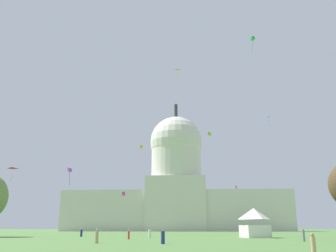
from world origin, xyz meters
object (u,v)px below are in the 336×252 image
(person_navy_back_left, at_px, (163,237))
(person_grey_mid_center, at_px, (303,235))
(kite_lime_mid, at_px, (209,134))
(kite_orange_low, at_px, (149,209))
(kite_white_low, at_px, (298,168))
(kite_magenta_low, at_px, (123,194))
(kite_blue_high, at_px, (269,119))
(kite_violet_low, at_px, (70,170))
(kite_yellow_mid, at_px, (141,147))
(kite_pink_low, at_px, (236,188))
(kite_green_high, at_px, (252,39))
(person_red_near_tree_east, at_px, (129,235))
(event_tent, at_px, (254,222))
(capitol_building, at_px, (176,190))
(kite_gold_high, at_px, (177,72))
(person_tan_lawn_far_left, at_px, (313,245))
(person_navy_deep_crowd, at_px, (81,233))
(person_white_mid_right, at_px, (150,233))
(person_tan_edge_east, at_px, (97,237))
(kite_red_low, at_px, (11,170))

(person_navy_back_left, relative_size, person_grey_mid_center, 0.95)
(kite_lime_mid, height_order, kite_orange_low, kite_lime_mid)
(kite_white_low, bearing_deg, person_grey_mid_center, 58.60)
(kite_magenta_low, xyz_separation_m, kite_blue_high, (56.37, 50.74, 37.71))
(kite_orange_low, bearing_deg, kite_magenta_low, 10.12)
(kite_violet_low, xyz_separation_m, kite_yellow_mid, (13.59, 9.36, 6.74))
(kite_pink_low, xyz_separation_m, kite_green_high, (0.12, -46.87, 30.69))
(kite_pink_low, bearing_deg, person_red_near_tree_east, 136.13)
(person_red_near_tree_east, distance_m, kite_magenta_low, 54.54)
(kite_violet_low, bearing_deg, event_tent, -62.98)
(capitol_building, xyz_separation_m, person_grey_mid_center, (23.55, -141.17, -19.73))
(kite_gold_high, bearing_deg, kite_green_high, 138.94)
(capitol_building, distance_m, kite_pink_low, 70.99)
(person_tan_lawn_far_left, bearing_deg, kite_white_low, 25.59)
(event_tent, height_order, kite_lime_mid, kite_lime_mid)
(person_navy_deep_crowd, distance_m, kite_violet_low, 13.24)
(person_tan_lawn_far_left, bearing_deg, person_navy_back_left, 74.79)
(kite_magenta_low, bearing_deg, person_white_mid_right, 124.58)
(person_tan_edge_east, relative_size, kite_violet_low, 0.46)
(event_tent, relative_size, kite_blue_high, 1.86)
(person_tan_lawn_far_left, distance_m, kite_magenta_low, 93.10)
(person_red_near_tree_east, bearing_deg, kite_blue_high, -126.99)
(event_tent, xyz_separation_m, person_red_near_tree_east, (-22.14, -11.07, -2.07))
(capitol_building, height_order, kite_violet_low, capitol_building)
(person_navy_deep_crowd, bearing_deg, person_grey_mid_center, 176.01)
(kite_white_low, height_order, kite_pink_low, kite_pink_low)
(person_tan_edge_east, bearing_deg, person_white_mid_right, -160.85)
(person_red_near_tree_east, distance_m, kite_pink_low, 71.80)
(event_tent, xyz_separation_m, person_tan_edge_east, (-23.39, -27.23, -2.00))
(capitol_building, distance_m, kite_green_high, 118.72)
(person_navy_deep_crowd, height_order, kite_gold_high, kite_gold_high)
(kite_orange_low, bearing_deg, person_tan_lawn_far_left, 22.99)
(kite_blue_high, relative_size, kite_green_high, 0.94)
(person_navy_back_left, bearing_deg, kite_violet_low, 70.12)
(person_navy_back_left, relative_size, kite_lime_mid, 1.70)
(kite_red_low, xyz_separation_m, kite_violet_low, (9.01, 7.00, 0.83))
(person_grey_mid_center, height_order, kite_white_low, kite_white_low)
(kite_white_low, bearing_deg, kite_lime_mid, -33.59)
(kite_white_low, xyz_separation_m, kite_green_high, (-8.46, -2.17, 30.93))
(person_tan_lawn_far_left, bearing_deg, kite_lime_mid, 44.16)
(kite_orange_low, xyz_separation_m, kite_gold_high, (15.93, -75.96, 32.74))
(person_navy_back_left, xyz_separation_m, kite_white_low, (26.91, 38.71, 13.76))
(kite_pink_low, bearing_deg, event_tent, 153.87)
(person_grey_mid_center, bearing_deg, capitol_building, -172.42)
(kite_orange_low, bearing_deg, person_tan_edge_east, 15.48)
(person_grey_mid_center, distance_m, person_tan_edge_east, 27.96)
(event_tent, height_order, kite_gold_high, kite_gold_high)
(event_tent, xyz_separation_m, kite_violet_low, (-36.99, 1.58, 10.57))
(kite_white_low, height_order, kite_violet_low, kite_white_low)
(person_tan_lawn_far_left, height_order, kite_green_high, kite_green_high)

